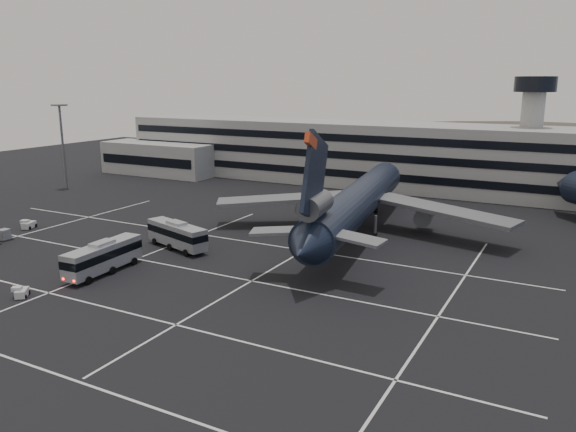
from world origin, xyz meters
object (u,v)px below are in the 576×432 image
(trijet_main, at_px, (357,202))
(tug_a, at_px, (29,225))
(bus_near, at_px, (103,256))
(bus_far, at_px, (177,234))

(trijet_main, xyz_separation_m, tug_a, (-47.87, -20.96, -4.58))
(trijet_main, height_order, tug_a, trijet_main)
(trijet_main, distance_m, tug_a, 52.46)
(trijet_main, relative_size, tug_a, 21.57)
(bus_near, bearing_deg, bus_far, 80.88)
(bus_far, bearing_deg, tug_a, 112.21)
(tug_a, bearing_deg, bus_near, -41.14)
(bus_near, distance_m, tug_a, 28.57)
(trijet_main, height_order, bus_far, trijet_main)
(bus_far, distance_m, tug_a, 28.26)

